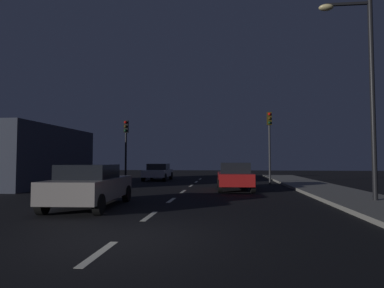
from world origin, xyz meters
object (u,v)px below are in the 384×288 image
(car_oncoming_far, at_px, (158,172))
(street_lamp_right, at_px, (364,81))
(car_stopped_ahead, at_px, (234,176))
(traffic_signal_right, at_px, (269,134))
(car_adjacent_lane, at_px, (90,185))
(traffic_signal_left, at_px, (126,139))

(car_oncoming_far, relative_size, street_lamp_right, 0.52)
(car_stopped_ahead, xyz_separation_m, street_lamp_right, (4.80, -5.23, 3.90))
(traffic_signal_right, distance_m, car_adjacent_lane, 14.44)
(car_stopped_ahead, xyz_separation_m, car_oncoming_far, (-6.06, 8.31, -0.06))
(car_oncoming_far, distance_m, street_lamp_right, 17.80)
(car_adjacent_lane, xyz_separation_m, street_lamp_right, (9.99, 1.92, 3.90))
(car_oncoming_far, bearing_deg, car_adjacent_lane, -86.77)
(car_adjacent_lane, height_order, car_oncoming_far, car_adjacent_lane)
(traffic_signal_left, height_order, car_stopped_ahead, traffic_signal_left)
(car_adjacent_lane, bearing_deg, street_lamp_right, 10.88)
(car_stopped_ahead, xyz_separation_m, car_adjacent_lane, (-5.19, -7.15, 0.00))
(car_oncoming_far, bearing_deg, street_lamp_right, -51.26)
(street_lamp_right, bearing_deg, traffic_signal_right, 102.66)
(car_adjacent_lane, bearing_deg, car_oncoming_far, 93.23)
(traffic_signal_left, height_order, car_adjacent_lane, traffic_signal_left)
(car_stopped_ahead, distance_m, car_oncoming_far, 10.29)
(car_adjacent_lane, bearing_deg, car_stopped_ahead, 54.01)
(car_oncoming_far, xyz_separation_m, street_lamp_right, (10.86, -13.53, 3.96))
(car_stopped_ahead, height_order, car_adjacent_lane, car_stopped_ahead)
(car_stopped_ahead, distance_m, street_lamp_right, 8.09)
(street_lamp_right, bearing_deg, traffic_signal_left, 141.44)
(traffic_signal_left, relative_size, car_stopped_ahead, 1.10)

